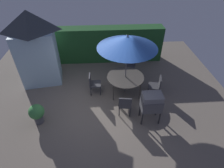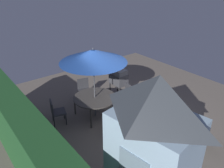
{
  "view_description": "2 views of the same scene",
  "coord_description": "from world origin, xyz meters",
  "px_view_note": "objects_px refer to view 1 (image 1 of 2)",
  "views": [
    {
      "loc": [
        0.11,
        -5.3,
        5.15
      ],
      "look_at": [
        0.46,
        0.2,
        0.83
      ],
      "focal_mm": 29.11,
      "sensor_mm": 36.0,
      "label": 1
    },
    {
      "loc": [
        -4.91,
        4.6,
        4.75
      ],
      "look_at": [
        0.81,
        0.13,
        1.21
      ],
      "focal_mm": 36.75,
      "sensor_mm": 36.0,
      "label": 2
    }
  ],
  "objects_px": {
    "chair_toward_hedge": "(93,83)",
    "chair_toward_house": "(125,104)",
    "chair_far_side": "(130,64)",
    "patio_umbrella": "(127,42)",
    "bbq_grill": "(152,103)",
    "potted_plant_by_shed": "(37,113)",
    "garden_shed": "(36,48)",
    "chair_near_shed": "(156,85)",
    "patio_table": "(125,78)"
  },
  "relations": [
    {
      "from": "patio_table",
      "to": "chair_toward_house",
      "type": "height_order",
      "value": "chair_toward_house"
    },
    {
      "from": "garden_shed",
      "to": "chair_toward_hedge",
      "type": "relative_size",
      "value": 3.55
    },
    {
      "from": "garden_shed",
      "to": "patio_umbrella",
      "type": "height_order",
      "value": "garden_shed"
    },
    {
      "from": "garden_shed",
      "to": "chair_toward_house",
      "type": "distance_m",
      "value": 4.39
    },
    {
      "from": "chair_near_shed",
      "to": "chair_toward_hedge",
      "type": "height_order",
      "value": "same"
    },
    {
      "from": "chair_far_side",
      "to": "chair_toward_hedge",
      "type": "xyz_separation_m",
      "value": [
        -1.76,
        -1.32,
        0.0
      ]
    },
    {
      "from": "patio_table",
      "to": "chair_far_side",
      "type": "distance_m",
      "value": 1.4
    },
    {
      "from": "chair_toward_hedge",
      "to": "patio_table",
      "type": "bearing_deg",
      "value": -0.22
    },
    {
      "from": "patio_table",
      "to": "potted_plant_by_shed",
      "type": "height_order",
      "value": "potted_plant_by_shed"
    },
    {
      "from": "chair_far_side",
      "to": "chair_toward_house",
      "type": "bearing_deg",
      "value": -102.34
    },
    {
      "from": "garden_shed",
      "to": "chair_toward_hedge",
      "type": "bearing_deg",
      "value": -24.45
    },
    {
      "from": "garden_shed",
      "to": "bbq_grill",
      "type": "bearing_deg",
      "value": -31.91
    },
    {
      "from": "chair_toward_house",
      "to": "potted_plant_by_shed",
      "type": "bearing_deg",
      "value": -176.75
    },
    {
      "from": "patio_umbrella",
      "to": "chair_near_shed",
      "type": "bearing_deg",
      "value": -13.99
    },
    {
      "from": "bbq_grill",
      "to": "chair_toward_hedge",
      "type": "relative_size",
      "value": 1.33
    },
    {
      "from": "bbq_grill",
      "to": "potted_plant_by_shed",
      "type": "height_order",
      "value": "bbq_grill"
    },
    {
      "from": "patio_umbrella",
      "to": "bbq_grill",
      "type": "height_order",
      "value": "patio_umbrella"
    },
    {
      "from": "chair_toward_hedge",
      "to": "potted_plant_by_shed",
      "type": "xyz_separation_m",
      "value": [
        -1.94,
        -1.51,
        -0.07
      ]
    },
    {
      "from": "bbq_grill",
      "to": "chair_near_shed",
      "type": "distance_m",
      "value": 1.49
    },
    {
      "from": "garden_shed",
      "to": "potted_plant_by_shed",
      "type": "distance_m",
      "value": 2.86
    },
    {
      "from": "garden_shed",
      "to": "chair_toward_house",
      "type": "xyz_separation_m",
      "value": [
        3.51,
        -2.4,
        -1.11
      ]
    },
    {
      "from": "bbq_grill",
      "to": "patio_table",
      "type": "bearing_deg",
      "value": 112.57
    },
    {
      "from": "chair_near_shed",
      "to": "bbq_grill",
      "type": "bearing_deg",
      "value": -112.78
    },
    {
      "from": "chair_toward_house",
      "to": "chair_far_side",
      "type": "bearing_deg",
      "value": 77.66
    },
    {
      "from": "chair_toward_hedge",
      "to": "chair_toward_house",
      "type": "bearing_deg",
      "value": -48.65
    },
    {
      "from": "chair_near_shed",
      "to": "potted_plant_by_shed",
      "type": "height_order",
      "value": "chair_near_shed"
    },
    {
      "from": "bbq_grill",
      "to": "chair_toward_hedge",
      "type": "distance_m",
      "value": 2.64
    },
    {
      "from": "bbq_grill",
      "to": "chair_toward_house",
      "type": "relative_size",
      "value": 1.33
    },
    {
      "from": "chair_near_shed",
      "to": "chair_toward_house",
      "type": "height_order",
      "value": "same"
    },
    {
      "from": "garden_shed",
      "to": "patio_umbrella",
      "type": "xyz_separation_m",
      "value": [
        3.68,
        -1.07,
        0.68
      ]
    },
    {
      "from": "patio_umbrella",
      "to": "chair_far_side",
      "type": "height_order",
      "value": "patio_umbrella"
    },
    {
      "from": "chair_near_shed",
      "to": "chair_far_side",
      "type": "height_order",
      "value": "same"
    },
    {
      "from": "potted_plant_by_shed",
      "to": "chair_toward_house",
      "type": "bearing_deg",
      "value": 3.25
    },
    {
      "from": "chair_far_side",
      "to": "chair_near_shed",
      "type": "bearing_deg",
      "value": -62.93
    },
    {
      "from": "patio_umbrella",
      "to": "garden_shed",
      "type": "bearing_deg",
      "value": 163.84
    },
    {
      "from": "garden_shed",
      "to": "patio_umbrella",
      "type": "distance_m",
      "value": 3.89
    },
    {
      "from": "chair_near_shed",
      "to": "potted_plant_by_shed",
      "type": "xyz_separation_m",
      "value": [
        -4.53,
        -1.2,
        -0.07
      ]
    },
    {
      "from": "chair_far_side",
      "to": "patio_umbrella",
      "type": "bearing_deg",
      "value": -107.26
    },
    {
      "from": "chair_far_side",
      "to": "potted_plant_by_shed",
      "type": "bearing_deg",
      "value": -142.49
    },
    {
      "from": "bbq_grill",
      "to": "chair_near_shed",
      "type": "bearing_deg",
      "value": 67.22
    },
    {
      "from": "garden_shed",
      "to": "chair_toward_hedge",
      "type": "distance_m",
      "value": 2.79
    },
    {
      "from": "chair_toward_hedge",
      "to": "potted_plant_by_shed",
      "type": "bearing_deg",
      "value": -141.98
    },
    {
      "from": "bbq_grill",
      "to": "patio_umbrella",
      "type": "bearing_deg",
      "value": 112.57
    },
    {
      "from": "chair_far_side",
      "to": "chair_toward_house",
      "type": "relative_size",
      "value": 1.0
    },
    {
      "from": "patio_umbrella",
      "to": "chair_far_side",
      "type": "relative_size",
      "value": 2.87
    },
    {
      "from": "patio_umbrella",
      "to": "potted_plant_by_shed",
      "type": "height_order",
      "value": "patio_umbrella"
    },
    {
      "from": "patio_table",
      "to": "chair_near_shed",
      "type": "xyz_separation_m",
      "value": [
        1.25,
        -0.31,
        -0.2
      ]
    },
    {
      "from": "patio_table",
      "to": "chair_near_shed",
      "type": "relative_size",
      "value": 1.7
    },
    {
      "from": "chair_toward_hedge",
      "to": "potted_plant_by_shed",
      "type": "distance_m",
      "value": 2.46
    },
    {
      "from": "chair_far_side",
      "to": "potted_plant_by_shed",
      "type": "distance_m",
      "value": 4.66
    }
  ]
}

